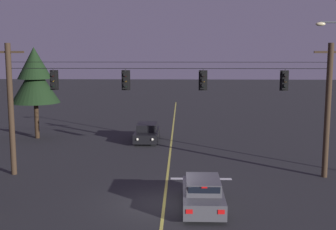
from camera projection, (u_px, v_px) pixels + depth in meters
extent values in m
plane|color=#28282B|center=(164.00, 204.00, 20.37)|extent=(180.00, 180.00, 0.00)
cube|color=#D1C64C|center=(170.00, 152.00, 30.95)|extent=(0.14, 60.00, 0.01)
cube|color=silver|center=(201.00, 179.00, 24.37)|extent=(3.40, 0.36, 0.01)
cylinder|color=#38281C|center=(11.00, 110.00, 24.75)|extent=(0.32, 0.32, 7.50)
cube|color=#38281C|center=(8.00, 52.00, 24.28)|extent=(1.80, 0.12, 0.12)
cylinder|color=slate|center=(8.00, 58.00, 24.33)|extent=(0.12, 0.12, 0.18)
cylinder|color=#38281C|center=(328.00, 111.00, 24.20)|extent=(0.32, 0.32, 7.50)
cube|color=#38281C|center=(331.00, 52.00, 23.73)|extent=(1.80, 0.12, 0.12)
cylinder|color=slate|center=(330.00, 59.00, 23.78)|extent=(0.12, 0.12, 0.18)
cylinder|color=black|center=(167.00, 68.00, 24.13)|extent=(17.76, 0.03, 0.03)
cylinder|color=black|center=(167.00, 62.00, 24.08)|extent=(17.76, 0.02, 0.02)
cylinder|color=black|center=(53.00, 70.00, 24.35)|extent=(0.04, 0.04, 0.18)
cube|color=black|center=(54.00, 80.00, 24.43)|extent=(0.32, 0.26, 0.96)
cube|color=black|center=(54.00, 80.00, 24.57)|extent=(0.48, 0.03, 1.12)
sphere|color=#380A0A|center=(52.00, 75.00, 24.23)|extent=(0.17, 0.17, 0.17)
cylinder|color=black|center=(52.00, 74.00, 24.18)|extent=(0.20, 0.10, 0.20)
sphere|color=orange|center=(53.00, 80.00, 24.27)|extent=(0.17, 0.17, 0.17)
cylinder|color=black|center=(52.00, 80.00, 24.22)|extent=(0.20, 0.10, 0.20)
sphere|color=black|center=(53.00, 86.00, 24.31)|extent=(0.17, 0.17, 0.17)
cylinder|color=black|center=(53.00, 85.00, 24.27)|extent=(0.20, 0.10, 0.20)
cylinder|color=black|center=(125.00, 70.00, 24.22)|extent=(0.04, 0.04, 0.18)
cube|color=black|center=(126.00, 80.00, 24.30)|extent=(0.32, 0.26, 0.96)
cube|color=black|center=(126.00, 80.00, 24.45)|extent=(0.48, 0.03, 1.12)
sphere|color=#380A0A|center=(125.00, 75.00, 24.10)|extent=(0.17, 0.17, 0.17)
cylinder|color=black|center=(125.00, 75.00, 24.06)|extent=(0.20, 0.10, 0.20)
sphere|color=orange|center=(125.00, 81.00, 24.14)|extent=(0.17, 0.17, 0.17)
cylinder|color=black|center=(125.00, 80.00, 24.10)|extent=(0.20, 0.10, 0.20)
sphere|color=black|center=(125.00, 86.00, 24.19)|extent=(0.17, 0.17, 0.17)
cylinder|color=black|center=(125.00, 85.00, 24.14)|extent=(0.20, 0.10, 0.20)
cylinder|color=black|center=(203.00, 70.00, 24.09)|extent=(0.04, 0.04, 0.18)
cube|color=black|center=(203.00, 81.00, 24.17)|extent=(0.32, 0.26, 0.96)
cube|color=black|center=(203.00, 80.00, 24.31)|extent=(0.48, 0.03, 1.12)
sphere|color=#380A0A|center=(203.00, 75.00, 23.97)|extent=(0.17, 0.17, 0.17)
cylinder|color=black|center=(203.00, 75.00, 23.92)|extent=(0.20, 0.10, 0.20)
sphere|color=orange|center=(203.00, 81.00, 24.01)|extent=(0.17, 0.17, 0.17)
cylinder|color=black|center=(203.00, 80.00, 23.96)|extent=(0.20, 0.10, 0.20)
sphere|color=black|center=(203.00, 86.00, 24.05)|extent=(0.17, 0.17, 0.17)
cylinder|color=black|center=(203.00, 85.00, 24.01)|extent=(0.20, 0.10, 0.20)
cylinder|color=black|center=(285.00, 70.00, 23.95)|extent=(0.04, 0.04, 0.18)
cube|color=black|center=(285.00, 81.00, 24.03)|extent=(0.32, 0.26, 0.96)
cube|color=black|center=(284.00, 81.00, 24.17)|extent=(0.48, 0.03, 1.12)
sphere|color=#380A0A|center=(286.00, 76.00, 23.83)|extent=(0.17, 0.17, 0.17)
cylinder|color=black|center=(286.00, 75.00, 23.78)|extent=(0.20, 0.10, 0.20)
sphere|color=orange|center=(285.00, 81.00, 23.87)|extent=(0.17, 0.17, 0.17)
cylinder|color=black|center=(286.00, 80.00, 23.82)|extent=(0.20, 0.10, 0.20)
sphere|color=black|center=(285.00, 86.00, 23.91)|extent=(0.17, 0.17, 0.17)
cylinder|color=black|center=(285.00, 85.00, 23.87)|extent=(0.20, 0.10, 0.20)
cube|color=#4C4C51|center=(203.00, 197.00, 19.86)|extent=(1.80, 4.30, 0.68)
cube|color=#4C4C51|center=(203.00, 184.00, 19.65)|extent=(1.51, 2.15, 0.54)
cube|color=black|center=(202.00, 178.00, 20.58)|extent=(1.40, 0.21, 0.48)
cube|color=black|center=(204.00, 192.00, 18.60)|extent=(1.37, 0.18, 0.46)
cylinder|color=black|center=(185.00, 191.00, 21.23)|extent=(0.22, 0.64, 0.64)
cylinder|color=black|center=(218.00, 191.00, 21.18)|extent=(0.22, 0.64, 0.64)
cylinder|color=black|center=(186.00, 211.00, 18.59)|extent=(0.22, 0.64, 0.64)
cylinder|color=black|center=(223.00, 211.00, 18.54)|extent=(0.22, 0.64, 0.64)
cube|color=red|center=(189.00, 212.00, 17.72)|extent=(0.28, 0.03, 0.18)
cube|color=red|center=(221.00, 212.00, 17.68)|extent=(0.28, 0.03, 0.18)
cube|color=red|center=(204.00, 188.00, 18.46)|extent=(0.24, 0.04, 0.06)
cube|color=black|center=(147.00, 135.00, 34.55)|extent=(1.80, 4.30, 0.68)
cube|color=black|center=(147.00, 127.00, 34.58)|extent=(1.51, 2.15, 0.54)
cube|color=black|center=(146.00, 129.00, 33.65)|extent=(1.40, 0.21, 0.48)
cube|color=black|center=(148.00, 125.00, 35.63)|extent=(1.37, 0.18, 0.46)
cylinder|color=black|center=(156.00, 140.00, 33.23)|extent=(0.22, 0.64, 0.64)
cylinder|color=black|center=(135.00, 140.00, 33.28)|extent=(0.22, 0.64, 0.64)
cylinder|color=black|center=(158.00, 134.00, 35.87)|extent=(0.22, 0.64, 0.64)
cylinder|color=black|center=(139.00, 134.00, 35.92)|extent=(0.22, 0.64, 0.64)
sphere|color=white|center=(152.00, 139.00, 32.38)|extent=(0.20, 0.20, 0.20)
sphere|color=white|center=(137.00, 139.00, 32.41)|extent=(0.20, 0.20, 0.20)
cylinder|color=#4C4F54|center=(336.00, 22.00, 24.67)|extent=(1.80, 0.10, 0.10)
ellipsoid|color=beige|center=(320.00, 24.00, 24.71)|extent=(0.56, 0.30, 0.22)
cylinder|color=#332316|center=(37.00, 119.00, 35.54)|extent=(0.36, 0.36, 3.20)
cone|color=black|center=(35.00, 84.00, 35.13)|extent=(3.89, 3.89, 3.11)
cone|color=black|center=(34.00, 63.00, 34.89)|extent=(2.72, 2.72, 2.53)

